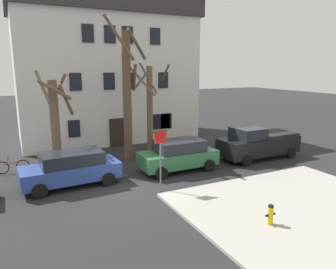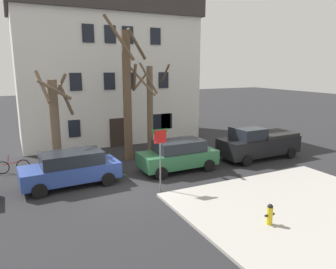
{
  "view_description": "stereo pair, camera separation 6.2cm",
  "coord_description": "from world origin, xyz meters",
  "views": [
    {
      "loc": [
        -4.55,
        -13.62,
        5.78
      ],
      "look_at": [
        3.36,
        2.31,
        2.02
      ],
      "focal_mm": 34.18,
      "sensor_mm": 36.0,
      "label": 1
    },
    {
      "loc": [
        -4.49,
        -13.65,
        5.78
      ],
      "look_at": [
        3.36,
        2.31,
        2.02
      ],
      "focal_mm": 34.18,
      "sensor_mm": 36.0,
      "label": 2
    }
  ],
  "objects": [
    {
      "name": "street_sign_pole",
      "position": [
        1.47,
        -0.72,
        2.1
      ],
      "size": [
        0.76,
        0.07,
        3.01
      ],
      "color": "slate",
      "rests_on": "ground_plane"
    },
    {
      "name": "car_blue_wagon",
      "position": [
        -2.14,
        2.0,
        0.89
      ],
      "size": [
        4.78,
        2.29,
        1.71
      ],
      "color": "#2D4799",
      "rests_on": "ground_plane"
    },
    {
      "name": "sidewalk_slab",
      "position": [
        5.81,
        -5.05,
        0.06
      ],
      "size": [
        9.44,
        7.83,
        0.12
      ],
      "primitive_type": "cube",
      "color": "#A8A59E",
      "rests_on": "ground_plane"
    },
    {
      "name": "bicycle_leaning",
      "position": [
        -4.73,
        5.43,
        0.37
      ],
      "size": [
        1.75,
        0.21,
        1.03
      ],
      "color": "black",
      "rests_on": "ground_plane"
    },
    {
      "name": "building_main",
      "position": [
        2.66,
        12.15,
        5.82
      ],
      "size": [
        14.01,
        7.22,
        11.46
      ],
      "color": "white",
      "rests_on": "ground_plane"
    },
    {
      "name": "tree_bare_mid",
      "position": [
        1.96,
        5.13,
        4.24
      ],
      "size": [
        2.6,
        1.84,
        8.75
      ],
      "color": "brown",
      "rests_on": "ground_plane"
    },
    {
      "name": "tree_bare_near",
      "position": [
        -2.34,
        5.21,
        2.87
      ],
      "size": [
        2.04,
        2.01,
        5.61
      ],
      "color": "brown",
      "rests_on": "ground_plane"
    },
    {
      "name": "ground_plane",
      "position": [
        0.0,
        0.0,
        0.0
      ],
      "size": [
        120.0,
        120.0,
        0.0
      ],
      "primitive_type": "plane",
      "color": "#262628"
    },
    {
      "name": "car_green_wagon",
      "position": [
        3.73,
        1.74,
        0.91
      ],
      "size": [
        4.41,
        2.13,
        1.75
      ],
      "color": "#2D6B42",
      "rests_on": "ground_plane"
    },
    {
      "name": "pickup_truck_black",
      "position": [
        9.52,
        1.68,
        1.01
      ],
      "size": [
        5.45,
        2.35,
        2.08
      ],
      "color": "black",
      "rests_on": "ground_plane"
    },
    {
      "name": "tree_bare_far",
      "position": [
        3.81,
        5.97,
        3.3
      ],
      "size": [
        2.94,
        2.59,
        6.17
      ],
      "color": "brown",
      "rests_on": "ground_plane"
    },
    {
      "name": "fire_hydrant",
      "position": [
        3.61,
        -5.59,
        0.53
      ],
      "size": [
        0.42,
        0.22,
        0.79
      ],
      "color": "gold",
      "rests_on": "sidewalk_slab"
    }
  ]
}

